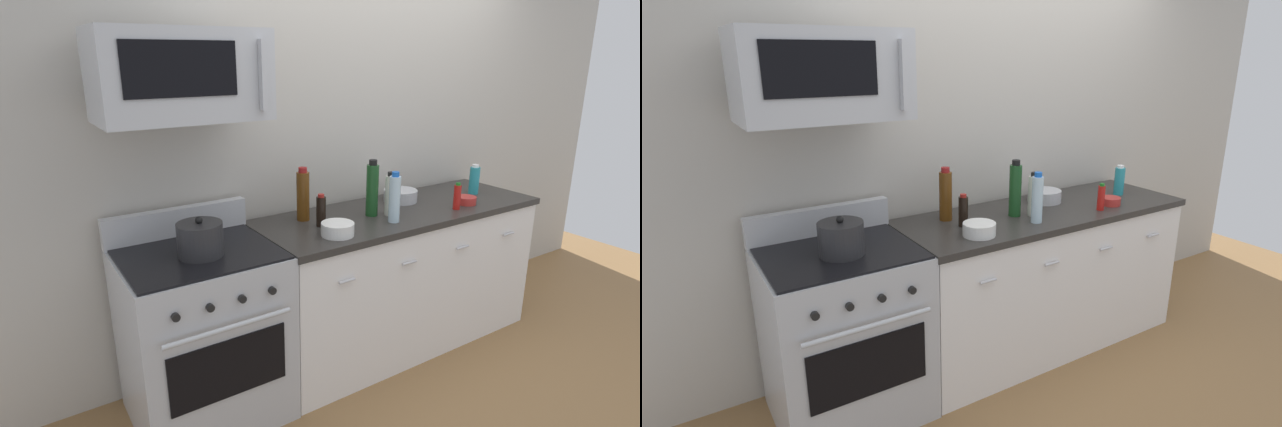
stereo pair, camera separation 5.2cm
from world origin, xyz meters
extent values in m
plane|color=olive|center=(0.00, 0.00, 0.00)|extent=(5.97, 5.97, 0.00)
cube|color=#B7B2A8|center=(0.00, 0.41, 1.35)|extent=(4.97, 0.10, 2.70)
cube|color=white|center=(0.00, 0.00, 0.44)|extent=(1.85, 0.62, 0.88)
cube|color=#2D2B28|center=(0.00, 0.00, 0.90)|extent=(1.88, 0.65, 0.04)
cube|color=black|center=(0.00, -0.28, 0.05)|extent=(1.85, 0.02, 0.10)
cylinder|color=silver|center=(-0.65, -0.32, 0.72)|extent=(0.10, 0.02, 0.02)
cylinder|color=silver|center=(-0.22, -0.32, 0.72)|extent=(0.10, 0.02, 0.02)
cylinder|color=silver|center=(0.22, -0.32, 0.72)|extent=(0.10, 0.02, 0.02)
cylinder|color=silver|center=(0.65, -0.32, 0.72)|extent=(0.10, 0.02, 0.02)
cube|color=#B7BABF|center=(-1.32, 0.00, 0.46)|extent=(0.76, 0.64, 0.91)
cube|color=black|center=(-1.32, -0.32, 0.45)|extent=(0.58, 0.01, 0.30)
cylinder|color=#B7BABF|center=(-1.32, -0.35, 0.68)|extent=(0.61, 0.02, 0.02)
cube|color=#B7BABF|center=(-1.32, 0.29, 0.99)|extent=(0.76, 0.06, 0.16)
cube|color=black|center=(-1.32, 0.00, 0.92)|extent=(0.73, 0.61, 0.01)
cylinder|color=black|center=(-1.54, -0.33, 0.79)|extent=(0.04, 0.02, 0.04)
cylinder|color=black|center=(-1.39, -0.33, 0.79)|extent=(0.04, 0.02, 0.04)
cylinder|color=black|center=(-1.24, -0.33, 0.79)|extent=(0.04, 0.02, 0.04)
cylinder|color=black|center=(-1.09, -0.33, 0.79)|extent=(0.04, 0.02, 0.04)
cube|color=#B7BABF|center=(-1.32, 0.05, 1.75)|extent=(0.74, 0.40, 0.40)
cube|color=black|center=(-1.38, -0.15, 1.78)|extent=(0.48, 0.01, 0.22)
cube|color=#B7BABF|center=(-1.02, -0.17, 1.75)|extent=(0.02, 0.04, 0.30)
cylinder|color=teal|center=(0.66, 0.00, 1.01)|extent=(0.07, 0.07, 0.18)
cylinder|color=white|center=(0.66, 0.00, 1.11)|extent=(0.04, 0.04, 0.02)
cylinder|color=#59330F|center=(-0.63, 0.15, 1.06)|extent=(0.07, 0.07, 0.28)
cylinder|color=maroon|center=(-0.63, 0.15, 1.22)|extent=(0.05, 0.05, 0.03)
cylinder|color=#B21914|center=(0.28, -0.19, 1.00)|extent=(0.04, 0.04, 0.15)
cylinder|color=#19721E|center=(0.28, -0.19, 1.08)|extent=(0.03, 0.03, 0.02)
cylinder|color=silver|center=(-0.14, -0.05, 1.04)|extent=(0.07, 0.07, 0.24)
cylinder|color=black|center=(-0.14, -0.05, 1.17)|extent=(0.04, 0.04, 0.02)
cylinder|color=silver|center=(-0.21, -0.16, 1.05)|extent=(0.06, 0.06, 0.27)
cylinder|color=blue|center=(-0.21, -0.16, 1.20)|extent=(0.04, 0.04, 0.03)
cylinder|color=#19471E|center=(-0.24, 0.00, 1.07)|extent=(0.07, 0.07, 0.31)
cylinder|color=black|center=(-0.24, 0.00, 1.24)|extent=(0.05, 0.05, 0.03)
cylinder|color=black|center=(-0.60, 0.00, 1.00)|extent=(0.05, 0.05, 0.17)
cylinder|color=maroon|center=(-0.60, 0.00, 1.10)|extent=(0.03, 0.03, 0.02)
cylinder|color=white|center=(-0.61, -0.17, 0.95)|extent=(0.18, 0.18, 0.07)
torus|color=white|center=(-0.61, -0.17, 0.98)|extent=(0.18, 0.18, 0.01)
cylinder|color=white|center=(-0.61, -0.17, 0.93)|extent=(0.10, 0.10, 0.01)
cylinder|color=#B2B5BA|center=(0.11, 0.13, 0.96)|extent=(0.22, 0.22, 0.08)
torus|color=#B2B5BA|center=(0.11, 0.13, 0.99)|extent=(0.22, 0.22, 0.01)
cylinder|color=#B2B5BA|center=(0.11, 0.13, 0.93)|extent=(0.12, 0.12, 0.01)
cylinder|color=#B72D28|center=(0.42, -0.14, 0.94)|extent=(0.13, 0.13, 0.05)
torus|color=#B72D28|center=(0.42, -0.14, 0.96)|extent=(0.13, 0.13, 0.01)
cylinder|color=#B72D28|center=(0.42, -0.14, 0.92)|extent=(0.07, 0.07, 0.01)
cylinder|color=#262628|center=(-1.32, -0.05, 1.00)|extent=(0.22, 0.22, 0.16)
sphere|color=black|center=(-1.32, -0.05, 1.10)|extent=(0.04, 0.04, 0.04)
camera|label=1|loc=(-2.07, -2.24, 1.84)|focal=28.38mm
camera|label=2|loc=(-2.02, -2.26, 1.84)|focal=28.38mm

